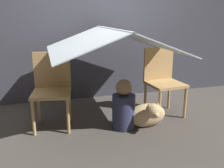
# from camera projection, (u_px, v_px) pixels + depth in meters

# --- Properties ---
(ground_plane) EXTENTS (8.80, 8.80, 0.00)m
(ground_plane) POSITION_uv_depth(u_px,v_px,m) (115.00, 125.00, 3.09)
(ground_plane) COLOR #47423D
(wall_back) EXTENTS (7.00, 0.05, 2.50)m
(wall_back) POSITION_uv_depth(u_px,v_px,m) (94.00, 19.00, 3.85)
(wall_back) COLOR #3D3D47
(wall_back) RESTS_ON ground_plane
(chair_left) EXTENTS (0.50, 0.50, 0.89)m
(chair_left) POSITION_uv_depth(u_px,v_px,m) (52.00, 86.00, 2.98)
(chair_left) COLOR tan
(chair_left) RESTS_ON ground_plane
(chair_right) EXTENTS (0.47, 0.47, 0.89)m
(chair_right) POSITION_uv_depth(u_px,v_px,m) (163.00, 78.00, 3.36)
(chair_right) COLOR tan
(chair_right) RESTS_ON ground_plane
(sheet_canopy) EXTENTS (1.48, 1.45, 0.28)m
(sheet_canopy) POSITION_uv_depth(u_px,v_px,m) (112.00, 40.00, 2.95)
(sheet_canopy) COLOR silver
(person_front) EXTENTS (0.27, 0.27, 0.60)m
(person_front) POSITION_uv_depth(u_px,v_px,m) (124.00, 107.00, 2.95)
(person_front) COLOR #2D3351
(person_front) RESTS_ON ground_plane
(dog) EXTENTS (0.48, 0.41, 0.38)m
(dog) POSITION_uv_depth(u_px,v_px,m) (148.00, 114.00, 2.98)
(dog) COLOR tan
(dog) RESTS_ON ground_plane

